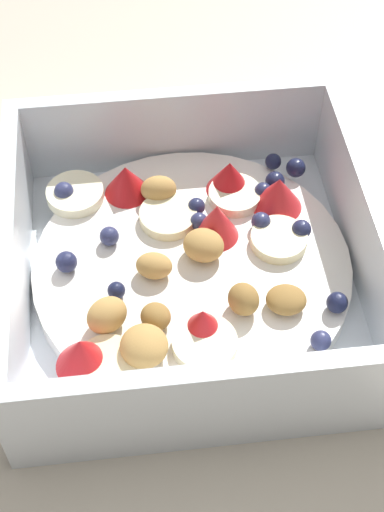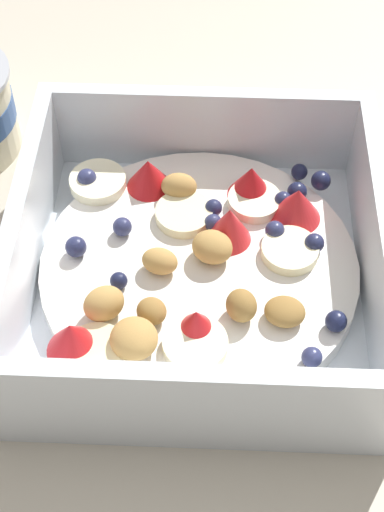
{
  "view_description": "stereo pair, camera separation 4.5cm",
  "coord_description": "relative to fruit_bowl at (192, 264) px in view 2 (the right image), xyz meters",
  "views": [
    {
      "loc": [
        -0.04,
        -0.27,
        0.38
      ],
      "look_at": [
        -0.01,
        0.01,
        0.03
      ],
      "focal_mm": 53.79,
      "sensor_mm": 36.0,
      "label": 1
    },
    {
      "loc": [
        0.0,
        -0.28,
        0.38
      ],
      "look_at": [
        -0.01,
        0.01,
        0.03
      ],
      "focal_mm": 53.79,
      "sensor_mm": 36.0,
      "label": 2
    }
  ],
  "objects": [
    {
      "name": "ground_plane",
      "position": [
        0.01,
        -0.01,
        -0.02
      ],
      "size": [
        2.4,
        2.4,
        0.0
      ],
      "primitive_type": "plane",
      "color": "beige"
    },
    {
      "name": "fruit_bowl",
      "position": [
        0.0,
        0.0,
        0.0
      ],
      "size": [
        0.21,
        0.21,
        0.07
      ],
      "color": "white",
      "rests_on": "ground"
    }
  ]
}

